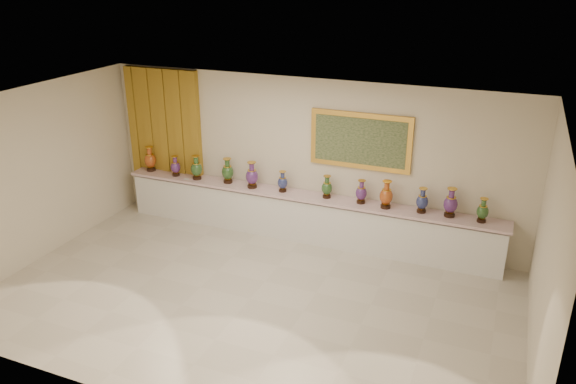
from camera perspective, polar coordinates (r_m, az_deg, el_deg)
name	(u,v)px	position (r m, az deg, el deg)	size (l,w,h in m)	color
ground	(250,299)	(8.88, -3.87, -10.77)	(8.00, 8.00, 0.00)	beige
room	(193,142)	(11.25, -9.61, 5.04)	(8.00, 8.00, 8.00)	beige
counter	(303,217)	(10.50, 1.49, -2.56)	(7.28, 0.48, 0.90)	white
vase_0	(150,160)	(11.77, -13.82, 3.18)	(0.28, 0.28, 0.51)	black
vase_1	(176,167)	(11.39, -11.36, 2.52)	(0.20, 0.20, 0.41)	black
vase_2	(196,169)	(11.12, -9.28, 2.36)	(0.23, 0.23, 0.48)	black
vase_3	(228,172)	(10.85, -6.15, 2.05)	(0.29, 0.29, 0.49)	black
vase_4	(252,176)	(10.56, -3.68, 1.61)	(0.26, 0.26, 0.51)	black
vase_5	(283,182)	(10.37, -0.55, 0.98)	(0.24, 0.24, 0.40)	black
vase_6	(327,188)	(10.12, 3.97, 0.43)	(0.26, 0.26, 0.42)	black
vase_7	(361,193)	(9.95, 7.45, -0.08)	(0.22, 0.22, 0.43)	black
vase_8	(386,196)	(9.80, 9.95, -0.39)	(0.30, 0.30, 0.50)	black
vase_9	(422,201)	(9.76, 13.47, -0.94)	(0.26, 0.26, 0.44)	black
vase_10	(451,204)	(9.71, 16.19, -1.16)	(0.27, 0.27, 0.50)	black
vase_11	(483,211)	(9.67, 19.16, -1.87)	(0.22, 0.22, 0.42)	black
label_card	(186,179)	(11.22, -10.28, 1.31)	(0.10, 0.06, 0.00)	white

